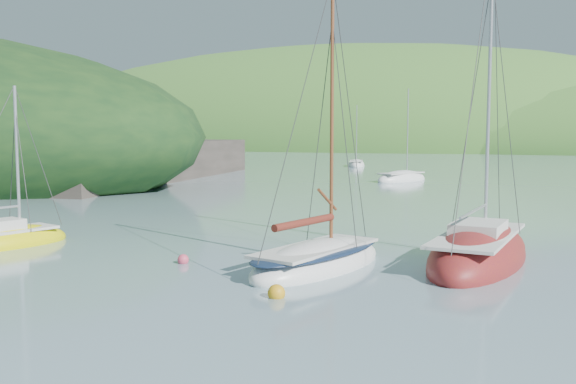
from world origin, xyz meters
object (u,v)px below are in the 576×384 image
at_px(sloop_red, 479,256).
at_px(distant_sloop_c, 356,165).
at_px(distant_sloop_a, 402,179).
at_px(sailboat_yellow, 5,242).
at_px(daysailer_white, 318,261).

xyz_separation_m(sloop_red, distant_sloop_c, (-23.02, 55.95, -0.07)).
bearing_deg(distant_sloop_a, sloop_red, -49.10).
xyz_separation_m(sloop_red, sailboat_yellow, (-17.20, -4.40, -0.06)).
distance_m(daysailer_white, sailboat_yellow, 12.63).
bearing_deg(sailboat_yellow, daysailer_white, 19.39).
bearing_deg(distant_sloop_c, sloop_red, -84.88).
height_order(sailboat_yellow, distant_sloop_c, distant_sloop_c).
relative_size(sloop_red, distant_sloop_a, 1.37).
distance_m(daysailer_white, distant_sloop_c, 61.85).
bearing_deg(distant_sloop_c, sailboat_yellow, -101.73).
xyz_separation_m(sloop_red, distant_sloop_a, (-11.47, 34.16, -0.07)).
relative_size(daysailer_white, sloop_red, 0.82).
xyz_separation_m(distant_sloop_a, distant_sloop_c, (-11.55, 21.79, -0.01)).
bearing_deg(daysailer_white, distant_sloop_c, 118.65).
distance_m(sloop_red, sailboat_yellow, 17.76).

